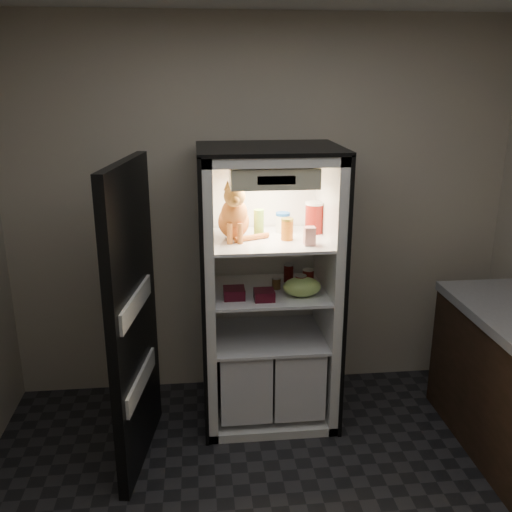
{
  "coord_description": "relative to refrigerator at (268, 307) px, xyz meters",
  "views": [
    {
      "loc": [
        -0.46,
        -2.17,
        2.29
      ],
      "look_at": [
        -0.09,
        1.32,
        1.18
      ],
      "focal_mm": 40.0,
      "sensor_mm": 36.0,
      "label": 1
    }
  ],
  "objects": [
    {
      "name": "room_shell",
      "position": [
        0.0,
        -1.38,
        0.83
      ],
      "size": [
        3.6,
        3.6,
        3.6
      ],
      "color": "white",
      "rests_on": "floor"
    },
    {
      "name": "refrigerator",
      "position": [
        0.0,
        0.0,
        0.0
      ],
      "size": [
        0.9,
        0.72,
        1.88
      ],
      "color": "white",
      "rests_on": "floor"
    },
    {
      "name": "fridge_door",
      "position": [
        -0.85,
        -0.43,
        0.12
      ],
      "size": [
        0.19,
        0.87,
        1.85
      ],
      "rotation": [
        0.0,
        0.0,
        -0.16
      ],
      "color": "black",
      "rests_on": "floor"
    },
    {
      "name": "tabby_cat",
      "position": [
        -0.22,
        -0.05,
        0.65
      ],
      "size": [
        0.33,
        0.38,
        0.4
      ],
      "rotation": [
        0.0,
        0.0,
        -0.02
      ],
      "color": "#B55617",
      "rests_on": "refrigerator"
    },
    {
      "name": "parmesan_shaker",
      "position": [
        -0.06,
        0.01,
        0.59
      ],
      "size": [
        0.07,
        0.07,
        0.18
      ],
      "color": "green",
      "rests_on": "refrigerator"
    },
    {
      "name": "mayo_tub",
      "position": [
        0.11,
        0.09,
        0.57
      ],
      "size": [
        0.1,
        0.1,
        0.13
      ],
      "color": "white",
      "rests_on": "refrigerator"
    },
    {
      "name": "salsa_jar",
      "position": [
        0.11,
        -0.1,
        0.57
      ],
      "size": [
        0.08,
        0.08,
        0.14
      ],
      "color": "maroon",
      "rests_on": "refrigerator"
    },
    {
      "name": "pepper_jar",
      "position": [
        0.31,
        0.05,
        0.6
      ],
      "size": [
        0.12,
        0.12,
        0.21
      ],
      "color": "maroon",
      "rests_on": "refrigerator"
    },
    {
      "name": "cream_carton",
      "position": [
        0.23,
        -0.23,
        0.56
      ],
      "size": [
        0.07,
        0.07,
        0.11
      ],
      "primitive_type": "cube",
      "color": "white",
      "rests_on": "refrigerator"
    },
    {
      "name": "soda_can_a",
      "position": [
        0.15,
        0.07,
        0.21
      ],
      "size": [
        0.07,
        0.07,
        0.12
      ],
      "color": "black",
      "rests_on": "refrigerator"
    },
    {
      "name": "soda_can_b",
      "position": [
        0.26,
        -0.09,
        0.22
      ],
      "size": [
        0.08,
        0.08,
        0.14
      ],
      "color": "black",
      "rests_on": "refrigerator"
    },
    {
      "name": "soda_can_c",
      "position": [
        0.19,
        -0.17,
        0.21
      ],
      "size": [
        0.07,
        0.07,
        0.13
      ],
      "color": "black",
      "rests_on": "refrigerator"
    },
    {
      "name": "condiment_jar",
      "position": [
        0.05,
        -0.05,
        0.19
      ],
      "size": [
        0.06,
        0.06,
        0.08
      ],
      "color": "#563718",
      "rests_on": "refrigerator"
    },
    {
      "name": "grape_bag",
      "position": [
        0.2,
        -0.2,
        0.21
      ],
      "size": [
        0.25,
        0.18,
        0.12
      ],
      "primitive_type": "ellipsoid",
      "color": "#97C35B",
      "rests_on": "refrigerator"
    },
    {
      "name": "berry_box_left",
      "position": [
        -0.24,
        -0.19,
        0.18
      ],
      "size": [
        0.13,
        0.13,
        0.07
      ],
      "primitive_type": "cube",
      "color": "#4E0D1F",
      "rests_on": "refrigerator"
    },
    {
      "name": "berry_box_right",
      "position": [
        -0.05,
        -0.24,
        0.18
      ],
      "size": [
        0.13,
        0.13,
        0.06
      ],
      "primitive_type": "cube",
      "color": "#4E0D1F",
      "rests_on": "refrigerator"
    }
  ]
}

